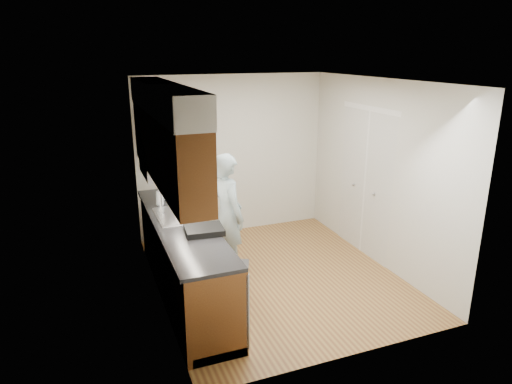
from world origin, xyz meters
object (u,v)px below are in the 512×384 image
(soda_can, at_px, (187,198))
(steel_can, at_px, (185,195))
(person, at_px, (227,208))
(soap_bottle_b, at_px, (167,193))
(soap_bottle_a, at_px, (160,196))
(dish_rack, at_px, (204,230))

(soda_can, bearing_deg, steel_can, 87.31)
(person, xyz_separation_m, soap_bottle_b, (-0.65, 0.58, 0.10))
(person, xyz_separation_m, soda_can, (-0.44, 0.37, 0.07))
(soap_bottle_a, height_order, steel_can, soap_bottle_a)
(steel_can, bearing_deg, soda_can, -92.69)
(person, xyz_separation_m, soap_bottle_a, (-0.78, 0.38, 0.14))
(person, height_order, steel_can, person)
(soap_bottle_b, bearing_deg, steel_can, -18.21)
(steel_can, distance_m, dish_rack, 1.22)
(soap_bottle_a, xyz_separation_m, steel_can, (0.35, 0.13, -0.07))
(soap_bottle_b, relative_size, steel_can, 1.54)
(soap_bottle_b, bearing_deg, soda_can, -44.63)
(soap_bottle_b, relative_size, soda_can, 1.48)
(person, bearing_deg, dish_rack, 132.11)
(soda_can, bearing_deg, dish_rack, -92.91)
(soda_can, bearing_deg, soap_bottle_a, 179.68)
(soap_bottle_a, distance_m, steel_can, 0.38)
(person, xyz_separation_m, steel_can, (-0.43, 0.51, 0.07))
(soap_bottle_a, xyz_separation_m, dish_rack, (0.29, -1.09, -0.10))
(soap_bottle_a, xyz_separation_m, soda_can, (0.34, -0.00, -0.07))
(person, distance_m, soda_can, 0.58)
(person, distance_m, steel_can, 0.67)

